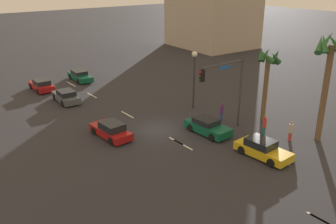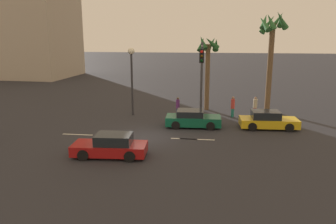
{
  "view_description": "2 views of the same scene",
  "coord_description": "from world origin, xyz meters",
  "px_view_note": "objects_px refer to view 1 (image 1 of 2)",
  "views": [
    {
      "loc": [
        24.15,
        -17.31,
        13.02
      ],
      "look_at": [
        1.28,
        0.27,
        2.06
      ],
      "focal_mm": 39.57,
      "sensor_mm": 36.0,
      "label": 1
    },
    {
      "loc": [
        4.43,
        -21.45,
        6.92
      ],
      "look_at": [
        1.71,
        -0.68,
        2.01
      ],
      "focal_mm": 35.39,
      "sensor_mm": 36.0,
      "label": 2
    }
  ],
  "objects_px": {
    "car_0": "(208,127)",
    "car_5": "(42,85)",
    "car_3": "(80,76)",
    "palm_tree_1": "(268,68)",
    "car_4": "(111,130)",
    "pedestrian_0": "(291,131)",
    "pedestrian_1": "(265,125)",
    "pedestrian_2": "(222,111)",
    "streetlamp": "(194,69)",
    "car_1": "(262,149)",
    "palm_tree_0": "(330,61)",
    "traffic_signal": "(228,84)",
    "car_2": "(66,96)"
  },
  "relations": [
    {
      "from": "pedestrian_2",
      "to": "streetlamp",
      "type": "bearing_deg",
      "value": 179.73
    },
    {
      "from": "palm_tree_0",
      "to": "car_2",
      "type": "bearing_deg",
      "value": -149.82
    },
    {
      "from": "car_4",
      "to": "streetlamp",
      "type": "relative_size",
      "value": 0.75
    },
    {
      "from": "car_0",
      "to": "pedestrian_0",
      "type": "relative_size",
      "value": 2.55
    },
    {
      "from": "car_2",
      "to": "pedestrian_2",
      "type": "distance_m",
      "value": 16.68
    },
    {
      "from": "car_2",
      "to": "pedestrian_2",
      "type": "relative_size",
      "value": 2.57
    },
    {
      "from": "car_4",
      "to": "palm_tree_1",
      "type": "distance_m",
      "value": 14.82
    },
    {
      "from": "palm_tree_0",
      "to": "palm_tree_1",
      "type": "height_order",
      "value": "palm_tree_0"
    },
    {
      "from": "pedestrian_1",
      "to": "palm_tree_0",
      "type": "height_order",
      "value": "palm_tree_0"
    },
    {
      "from": "car_3",
      "to": "pedestrian_1",
      "type": "relative_size",
      "value": 2.54
    },
    {
      "from": "car_4",
      "to": "pedestrian_0",
      "type": "bearing_deg",
      "value": 49.93
    },
    {
      "from": "car_2",
      "to": "pedestrian_0",
      "type": "bearing_deg",
      "value": 27.61
    },
    {
      "from": "car_2",
      "to": "streetlamp",
      "type": "distance_m",
      "value": 14.03
    },
    {
      "from": "car_3",
      "to": "palm_tree_0",
      "type": "height_order",
      "value": "palm_tree_0"
    },
    {
      "from": "car_4",
      "to": "traffic_signal",
      "type": "xyz_separation_m",
      "value": [
        4.9,
        8.56,
        3.66
      ]
    },
    {
      "from": "car_3",
      "to": "car_5",
      "type": "height_order",
      "value": "car_5"
    },
    {
      "from": "car_3",
      "to": "streetlamp",
      "type": "bearing_deg",
      "value": 15.66
    },
    {
      "from": "traffic_signal",
      "to": "palm_tree_1",
      "type": "relative_size",
      "value": 0.91
    },
    {
      "from": "traffic_signal",
      "to": "car_1",
      "type": "bearing_deg",
      "value": -14.42
    },
    {
      "from": "car_3",
      "to": "palm_tree_0",
      "type": "relative_size",
      "value": 0.51
    },
    {
      "from": "car_3",
      "to": "pedestrian_2",
      "type": "xyz_separation_m",
      "value": [
        20.6,
        4.63,
        0.31
      ]
    },
    {
      "from": "pedestrian_2",
      "to": "palm_tree_0",
      "type": "relative_size",
      "value": 0.19
    },
    {
      "from": "pedestrian_1",
      "to": "palm_tree_1",
      "type": "xyz_separation_m",
      "value": [
        -2.22,
        2.63,
        4.08
      ]
    },
    {
      "from": "car_0",
      "to": "car_5",
      "type": "xyz_separation_m",
      "value": [
        -20.84,
        -6.91,
        -0.01
      ]
    },
    {
      "from": "car_4",
      "to": "pedestrian_2",
      "type": "height_order",
      "value": "pedestrian_2"
    },
    {
      "from": "car_5",
      "to": "pedestrian_1",
      "type": "height_order",
      "value": "pedestrian_1"
    },
    {
      "from": "car_1",
      "to": "car_0",
      "type": "bearing_deg",
      "value": -177.15
    },
    {
      "from": "palm_tree_1",
      "to": "car_4",
      "type": "bearing_deg",
      "value": -112.17
    },
    {
      "from": "car_2",
      "to": "palm_tree_1",
      "type": "bearing_deg",
      "value": 37.49
    },
    {
      "from": "pedestrian_2",
      "to": "palm_tree_1",
      "type": "relative_size",
      "value": 0.24
    },
    {
      "from": "car_5",
      "to": "pedestrian_0",
      "type": "distance_m",
      "value": 28.38
    },
    {
      "from": "palm_tree_0",
      "to": "palm_tree_1",
      "type": "distance_m",
      "value": 5.73
    },
    {
      "from": "pedestrian_0",
      "to": "palm_tree_1",
      "type": "distance_m",
      "value": 6.18
    },
    {
      "from": "car_1",
      "to": "car_5",
      "type": "xyz_separation_m",
      "value": [
        -26.49,
        -7.19,
        -0.02
      ]
    },
    {
      "from": "car_1",
      "to": "car_2",
      "type": "relative_size",
      "value": 1.01
    },
    {
      "from": "pedestrian_0",
      "to": "palm_tree_0",
      "type": "relative_size",
      "value": 0.18
    },
    {
      "from": "pedestrian_1",
      "to": "car_3",
      "type": "bearing_deg",
      "value": -168.81
    },
    {
      "from": "pedestrian_0",
      "to": "car_5",
      "type": "bearing_deg",
      "value": -156.57
    },
    {
      "from": "car_1",
      "to": "pedestrian_2",
      "type": "xyz_separation_m",
      "value": [
        -7.11,
        2.86,
        0.28
      ]
    },
    {
      "from": "car_4",
      "to": "pedestrian_0",
      "type": "relative_size",
      "value": 2.63
    },
    {
      "from": "pedestrian_0",
      "to": "car_4",
      "type": "bearing_deg",
      "value": -130.07
    },
    {
      "from": "car_1",
      "to": "palm_tree_1",
      "type": "xyz_separation_m",
      "value": [
        -4.65,
        5.85,
        4.42
      ]
    },
    {
      "from": "palm_tree_1",
      "to": "pedestrian_0",
      "type": "bearing_deg",
      "value": -22.72
    },
    {
      "from": "car_4",
      "to": "palm_tree_0",
      "type": "relative_size",
      "value": 0.49
    },
    {
      "from": "car_0",
      "to": "car_4",
      "type": "relative_size",
      "value": 0.97
    },
    {
      "from": "pedestrian_1",
      "to": "pedestrian_2",
      "type": "bearing_deg",
      "value": -175.49
    },
    {
      "from": "palm_tree_1",
      "to": "car_2",
      "type": "bearing_deg",
      "value": -142.51
    },
    {
      "from": "car_4",
      "to": "streetlamp",
      "type": "height_order",
      "value": "streetlamp"
    },
    {
      "from": "traffic_signal",
      "to": "palm_tree_0",
      "type": "relative_size",
      "value": 0.7
    },
    {
      "from": "car_3",
      "to": "palm_tree_1",
      "type": "relative_size",
      "value": 0.66
    }
  ]
}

